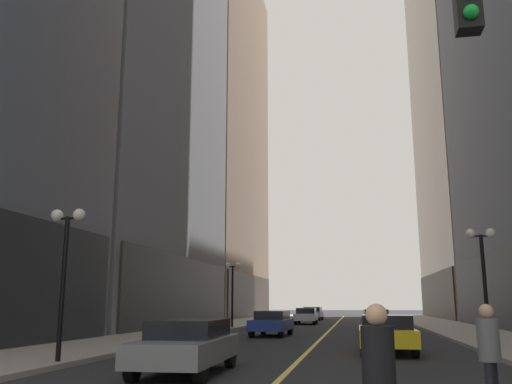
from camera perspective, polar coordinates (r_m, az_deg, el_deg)
name	(u,v)px	position (r m, az deg, el deg)	size (l,w,h in m)	color
ground_plane	(331,328)	(38.95, 7.97, -14.08)	(200.00, 200.00, 0.00)	#262628
sidewalk_left	(216,326)	(40.19, -4.23, -13.97)	(4.50, 78.00, 0.15)	#9E9991
sidewalk_right	(456,328)	(39.43, 20.37, -13.34)	(4.50, 78.00, 0.15)	#9E9991
lane_centre_stripe	(331,328)	(38.95, 7.97, -14.07)	(0.16, 70.00, 0.01)	#E5D64C
building_left_far	(193,132)	(70.33, -6.64, 6.35)	(15.50, 26.00, 46.85)	gray
building_right_far	(466,61)	(71.29, 21.32, 12.72)	(10.76, 26.00, 60.54)	gray
car_grey	(188,344)	(14.17, -7.23, -15.65)	(1.89, 4.53, 1.32)	slate
car_yellow	(386,332)	(20.24, 13.57, -14.19)	(1.87, 4.70, 1.32)	yellow
car_blue	(272,322)	(29.81, 1.69, -13.58)	(1.94, 4.18, 1.32)	navy
car_maroon	(376,318)	(37.80, 12.52, -12.91)	(1.85, 4.28, 1.32)	maroon
car_white	(306,315)	(46.56, 5.33, -12.83)	(1.77, 4.44, 1.32)	silver
car_silver	(313,313)	(57.34, 6.00, -12.59)	(2.08, 4.09, 1.32)	#B7B7BC
pedestrian_in_grey_suit	(489,350)	(9.57, 23.41, -15.10)	(0.47, 0.47, 1.72)	black
pedestrian_in_black_coat	(379,376)	(5.93, 12.87, -18.38)	(0.48, 0.48, 1.73)	black
street_lamp_left_near	(66,249)	(16.59, -19.46, -5.71)	(1.06, 0.36, 4.43)	black
street_lamp_left_far	(233,280)	(36.91, -2.49, -9.26)	(1.06, 0.36, 4.43)	black
street_lamp_right_mid	(483,260)	(21.51, 22.83, -6.67)	(1.06, 0.36, 4.43)	black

